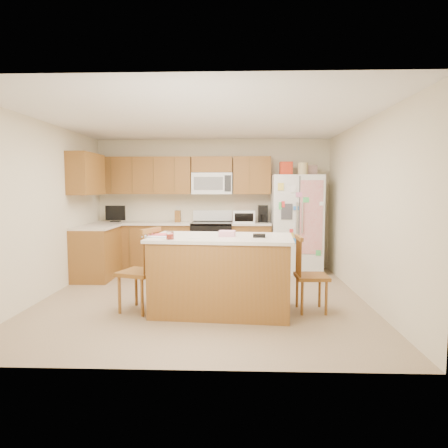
{
  "coord_description": "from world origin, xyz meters",
  "views": [
    {
      "loc": [
        0.49,
        -5.55,
        1.57
      ],
      "look_at": [
        0.28,
        0.35,
        1.03
      ],
      "focal_mm": 32.0,
      "sensor_mm": 36.0,
      "label": 1
    }
  ],
  "objects_px": {
    "windsor_chair_right": "(310,276)",
    "refrigerator": "(296,223)",
    "island": "(222,274)",
    "stove": "(212,246)",
    "windsor_chair_back": "(217,266)",
    "windsor_chair_left": "(141,272)"
  },
  "relations": [
    {
      "from": "windsor_chair_right",
      "to": "refrigerator",
      "type": "bearing_deg",
      "value": 86.0
    },
    {
      "from": "refrigerator",
      "to": "island",
      "type": "xyz_separation_m",
      "value": [
        -1.28,
        -2.46,
        -0.44
      ]
    },
    {
      "from": "stove",
      "to": "refrigerator",
      "type": "relative_size",
      "value": 0.55
    },
    {
      "from": "stove",
      "to": "refrigerator",
      "type": "bearing_deg",
      "value": -2.3
    },
    {
      "from": "stove",
      "to": "windsor_chair_back",
      "type": "distance_m",
      "value": 1.82
    },
    {
      "from": "refrigerator",
      "to": "windsor_chair_left",
      "type": "distance_m",
      "value": 3.42
    },
    {
      "from": "refrigerator",
      "to": "stove",
      "type": "bearing_deg",
      "value": 177.7
    },
    {
      "from": "refrigerator",
      "to": "windsor_chair_right",
      "type": "distance_m",
      "value": 2.46
    },
    {
      "from": "windsor_chair_right",
      "to": "island",
      "type": "bearing_deg",
      "value": -177.68
    },
    {
      "from": "stove",
      "to": "island",
      "type": "height_order",
      "value": "stove"
    },
    {
      "from": "island",
      "to": "windsor_chair_right",
      "type": "height_order",
      "value": "island"
    },
    {
      "from": "windsor_chair_left",
      "to": "windsor_chair_right",
      "type": "bearing_deg",
      "value": 1.9
    },
    {
      "from": "island",
      "to": "windsor_chair_left",
      "type": "relative_size",
      "value": 1.77
    },
    {
      "from": "windsor_chair_back",
      "to": "windsor_chair_right",
      "type": "height_order",
      "value": "windsor_chair_right"
    },
    {
      "from": "stove",
      "to": "refrigerator",
      "type": "xyz_separation_m",
      "value": [
        1.57,
        -0.06,
        0.45
      ]
    },
    {
      "from": "refrigerator",
      "to": "island",
      "type": "bearing_deg",
      "value": -117.6
    },
    {
      "from": "refrigerator",
      "to": "windsor_chair_back",
      "type": "relative_size",
      "value": 2.19
    },
    {
      "from": "island",
      "to": "stove",
      "type": "bearing_deg",
      "value": 96.47
    },
    {
      "from": "island",
      "to": "windsor_chair_right",
      "type": "xyz_separation_m",
      "value": [
        1.12,
        0.05,
        -0.03
      ]
    },
    {
      "from": "windsor_chair_back",
      "to": "stove",
      "type": "bearing_deg",
      "value": 96.2
    },
    {
      "from": "refrigerator",
      "to": "island",
      "type": "relative_size",
      "value": 1.08
    },
    {
      "from": "refrigerator",
      "to": "windsor_chair_right",
      "type": "bearing_deg",
      "value": -94.0
    }
  ]
}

